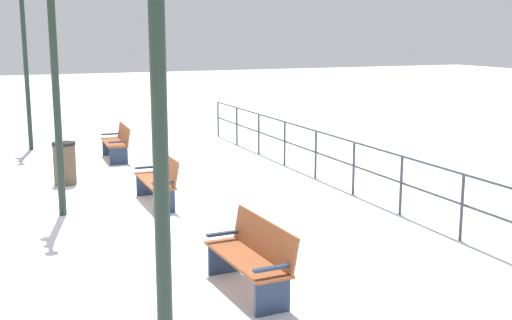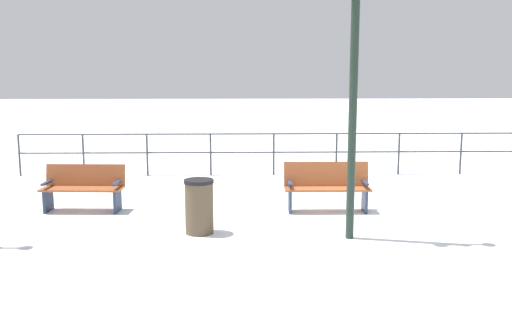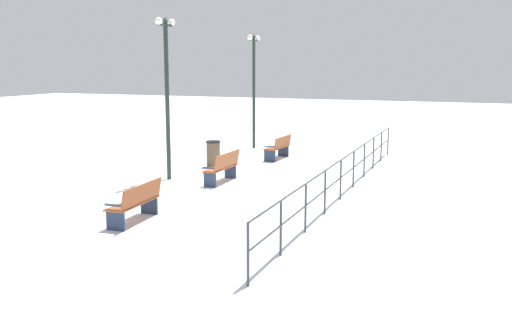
{
  "view_description": "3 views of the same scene",
  "coord_description": "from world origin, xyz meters",
  "px_view_note": "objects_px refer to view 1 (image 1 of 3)",
  "views": [
    {
      "loc": [
        3.05,
        12.03,
        3.25
      ],
      "look_at": [
        -1.92,
        0.19,
        0.73
      ],
      "focal_mm": 46.48,
      "sensor_mm": 36.0,
      "label": 1
    },
    {
      "loc": [
        10.72,
        -1.64,
        2.74
      ],
      "look_at": [
        -1.5,
        -1.33,
        0.76
      ],
      "focal_mm": 40.0,
      "sensor_mm": 36.0,
      "label": 2
    },
    {
      "loc": [
        -7.16,
        15.58,
        3.59
      ],
      "look_at": [
        -1.35,
        0.75,
        0.9
      ],
      "focal_mm": 40.57,
      "sensor_mm": 36.0,
      "label": 3
    }
  ],
  "objects_px": {
    "bench_nearest": "(117,142)",
    "bench_third": "(252,255)",
    "lamppost_near": "(24,39)",
    "trash_bin": "(65,163)",
    "lamppost_middle": "(53,43)",
    "lamppost_far": "(157,25)",
    "bench_second": "(159,178)"
  },
  "relations": [
    {
      "from": "bench_second",
      "to": "lamppost_middle",
      "type": "height_order",
      "value": "lamppost_middle"
    },
    {
      "from": "bench_third",
      "to": "lamppost_middle",
      "type": "relative_size",
      "value": 0.34
    },
    {
      "from": "lamppost_near",
      "to": "lamppost_far",
      "type": "xyz_separation_m",
      "value": [
        0.0,
        14.26,
        0.28
      ]
    },
    {
      "from": "bench_nearest",
      "to": "lamppost_far",
      "type": "relative_size",
      "value": 0.32
    },
    {
      "from": "lamppost_middle",
      "to": "trash_bin",
      "type": "height_order",
      "value": "lamppost_middle"
    },
    {
      "from": "lamppost_far",
      "to": "trash_bin",
      "type": "relative_size",
      "value": 5.43
    },
    {
      "from": "bench_third",
      "to": "trash_bin",
      "type": "distance_m",
      "value": 7.19
    },
    {
      "from": "bench_third",
      "to": "lamppost_far",
      "type": "bearing_deg",
      "value": 51.82
    },
    {
      "from": "lamppost_far",
      "to": "trash_bin",
      "type": "height_order",
      "value": "lamppost_far"
    },
    {
      "from": "trash_bin",
      "to": "lamppost_middle",
      "type": "bearing_deg",
      "value": 81.93
    },
    {
      "from": "bench_third",
      "to": "lamppost_far",
      "type": "xyz_separation_m",
      "value": [
        1.78,
        2.5,
        2.82
      ]
    },
    {
      "from": "bench_second",
      "to": "lamppost_near",
      "type": "height_order",
      "value": "lamppost_near"
    },
    {
      "from": "bench_third",
      "to": "trash_bin",
      "type": "height_order",
      "value": "trash_bin"
    },
    {
      "from": "bench_nearest",
      "to": "trash_bin",
      "type": "distance_m",
      "value": 2.84
    },
    {
      "from": "bench_second",
      "to": "lamppost_middle",
      "type": "relative_size",
      "value": 0.33
    },
    {
      "from": "bench_second",
      "to": "bench_third",
      "type": "bearing_deg",
      "value": 90.49
    },
    {
      "from": "bench_third",
      "to": "bench_second",
      "type": "bearing_deg",
      "value": -92.79
    },
    {
      "from": "bench_third",
      "to": "lamppost_far",
      "type": "relative_size",
      "value": 0.34
    },
    {
      "from": "bench_second",
      "to": "lamppost_far",
      "type": "bearing_deg",
      "value": 76.62
    },
    {
      "from": "bench_nearest",
      "to": "lamppost_near",
      "type": "xyz_separation_m",
      "value": [
        1.94,
        -2.37,
        2.55
      ]
    },
    {
      "from": "lamppost_near",
      "to": "bench_nearest",
      "type": "bearing_deg",
      "value": 129.29
    },
    {
      "from": "bench_third",
      "to": "lamppost_near",
      "type": "xyz_separation_m",
      "value": [
        1.78,
        -11.77,
        2.54
      ]
    },
    {
      "from": "bench_nearest",
      "to": "trash_bin",
      "type": "height_order",
      "value": "trash_bin"
    },
    {
      "from": "lamppost_middle",
      "to": "trash_bin",
      "type": "distance_m",
      "value": 3.58
    },
    {
      "from": "bench_nearest",
      "to": "bench_second",
      "type": "xyz_separation_m",
      "value": [
        0.14,
        4.7,
        0.03
      ]
    },
    {
      "from": "bench_nearest",
      "to": "trash_bin",
      "type": "relative_size",
      "value": 1.72
    },
    {
      "from": "bench_nearest",
      "to": "lamppost_far",
      "type": "height_order",
      "value": "lamppost_far"
    },
    {
      "from": "bench_nearest",
      "to": "lamppost_middle",
      "type": "relative_size",
      "value": 0.32
    },
    {
      "from": "lamppost_near",
      "to": "trash_bin",
      "type": "xyz_separation_m",
      "value": [
        -0.35,
        4.72,
        -2.55
      ]
    },
    {
      "from": "lamppost_far",
      "to": "lamppost_middle",
      "type": "bearing_deg",
      "value": -90.0
    },
    {
      "from": "bench_second",
      "to": "lamppost_near",
      "type": "distance_m",
      "value": 7.72
    },
    {
      "from": "bench_nearest",
      "to": "bench_third",
      "type": "relative_size",
      "value": 0.93
    }
  ]
}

